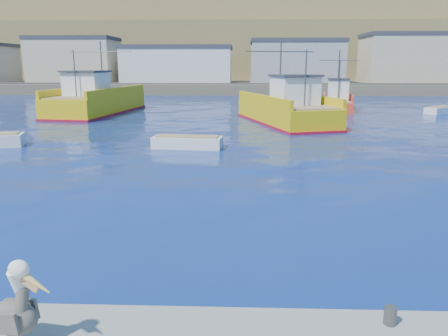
# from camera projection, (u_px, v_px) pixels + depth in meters

# --- Properties ---
(ground) EXTENTS (260.00, 260.00, 0.00)m
(ground) POSITION_uv_depth(u_px,v_px,m) (213.00, 258.00, 10.42)
(ground) COLOR navy
(ground) RESTS_ON ground
(dock_bollards) EXTENTS (36.20, 0.20, 0.30)m
(dock_bollards) POSITION_uv_depth(u_px,v_px,m) (238.00, 312.00, 6.94)
(dock_bollards) COLOR #4C4C4C
(dock_bollards) RESTS_ON dock
(far_shore) EXTENTS (200.00, 81.00, 24.00)m
(far_shore) POSITION_uv_depth(u_px,v_px,m) (238.00, 48.00, 114.56)
(far_shore) COLOR brown
(far_shore) RESTS_ON ground
(trawler_yellow_a) EXTENTS (6.43, 14.17, 6.82)m
(trawler_yellow_a) POSITION_uv_depth(u_px,v_px,m) (96.00, 101.00, 41.39)
(trawler_yellow_a) COLOR gold
(trawler_yellow_a) RESTS_ON ground
(trawler_yellow_b) EXTENTS (7.48, 12.78, 6.62)m
(trawler_yellow_b) POSITION_uv_depth(u_px,v_px,m) (286.00, 110.00, 34.25)
(trawler_yellow_b) COLOR gold
(trawler_yellow_b) RESTS_ON ground
(boat_orange) EXTENTS (4.15, 7.89, 5.98)m
(boat_orange) POSITION_uv_depth(u_px,v_px,m) (337.00, 100.00, 44.30)
(boat_orange) COLOR red
(boat_orange) RESTS_ON ground
(skiff_mid) EXTENTS (3.94, 1.76, 0.83)m
(skiff_mid) POSITION_uv_depth(u_px,v_px,m) (187.00, 143.00, 24.19)
(skiff_mid) COLOR silver
(skiff_mid) RESTS_ON ground
(skiff_far) EXTENTS (3.68, 3.31, 0.80)m
(skiff_far) POSITION_uv_depth(u_px,v_px,m) (440.00, 111.00, 41.70)
(skiff_far) COLOR silver
(skiff_far) RESTS_ON ground
(pelican) EXTENTS (1.12, 0.62, 1.38)m
(pelican) POSITION_uv_depth(u_px,v_px,m) (15.00, 311.00, 6.18)
(pelican) COLOR #595451
(pelican) RESTS_ON dock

